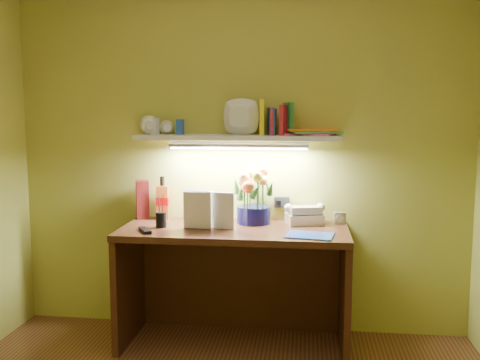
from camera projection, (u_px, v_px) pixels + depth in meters
name	position (u px, v px, depth m)	size (l,w,h in m)	color
desk	(234.00, 287.00, 3.34)	(1.40, 0.60, 0.75)	#3B1C10
flower_bouquet	(254.00, 194.00, 3.42)	(0.24, 0.24, 0.38)	#0B0B35
telephone	(304.00, 214.00, 3.41)	(0.22, 0.17, 0.13)	silver
desk_clock	(340.00, 218.00, 3.42)	(0.07, 0.04, 0.07)	silver
whisky_bottle	(163.00, 198.00, 3.56)	(0.08, 0.08, 0.29)	#C55419
whisky_box	(143.00, 200.00, 3.57)	(0.08, 0.08, 0.26)	#500E0D
pen_cup	(161.00, 214.00, 3.31)	(0.07, 0.07, 0.16)	black
art_card	(199.00, 206.00, 3.50)	(0.20, 0.04, 0.20)	white
tv_remote	(145.00, 230.00, 3.19)	(0.04, 0.16, 0.02)	black
blue_folder	(310.00, 235.00, 3.08)	(0.27, 0.20, 0.01)	#2751B5
desk_book_a	(183.00, 210.00, 3.27)	(0.17, 0.02, 0.23)	silver
desk_book_b	(208.00, 210.00, 3.28)	(0.17, 0.02, 0.23)	silver
wall_shelf	(242.00, 132.00, 3.39)	(1.32, 0.32, 0.25)	silver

